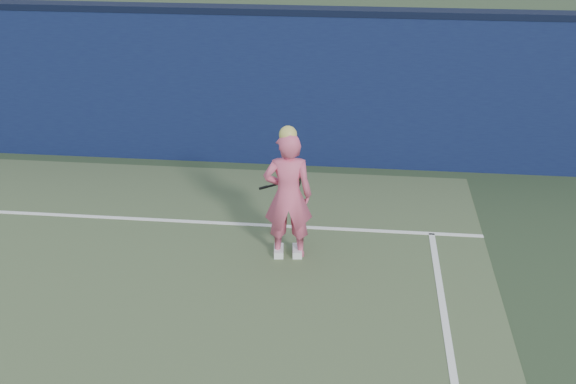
# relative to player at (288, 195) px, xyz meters

# --- Properties ---
(backstop_wall) EXTENTS (24.00, 0.40, 2.50)m
(backstop_wall) POSITION_rel_player_xyz_m (-2.89, 3.28, 0.40)
(backstop_wall) COLOR #0D1339
(backstop_wall) RESTS_ON ground
(wall_cap) EXTENTS (24.00, 0.42, 0.10)m
(wall_cap) POSITION_rel_player_xyz_m (-2.89, 3.28, 1.70)
(wall_cap) COLOR black
(wall_cap) RESTS_ON backstop_wall
(player) EXTENTS (0.66, 0.47, 1.77)m
(player) POSITION_rel_player_xyz_m (0.00, 0.00, 0.00)
(player) COLOR #D55374
(player) RESTS_ON ground
(racket) EXTENTS (0.57, 0.15, 0.30)m
(racket) POSITION_rel_player_xyz_m (-0.05, 0.43, -0.01)
(racket) COLOR black
(racket) RESTS_ON ground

